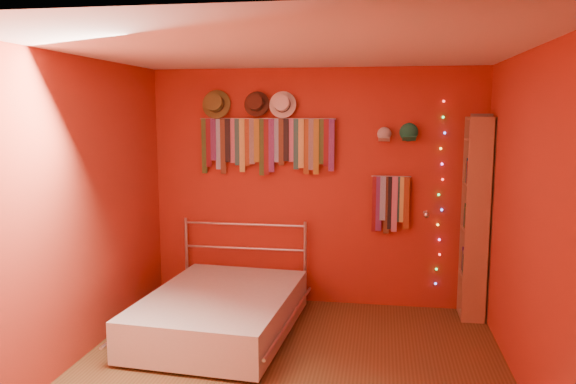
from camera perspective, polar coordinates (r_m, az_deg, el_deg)
The scene contains 16 objects.
ground at distance 4.64m, azimuth -0.09°, elevation -18.02°, with size 3.50×3.50×0.00m, color brown.
back_wall at distance 5.95m, azimuth 2.72°, elevation 0.44°, with size 3.50×0.02×2.50m, color maroon.
right_wall at distance 4.31m, azimuth 23.51°, elevation -3.18°, with size 0.02×3.50×2.50m, color maroon.
left_wall at distance 4.85m, azimuth -20.96°, elevation -1.86°, with size 0.02×3.50×2.50m, color maroon.
ceiling at distance 4.19m, azimuth -0.10°, elevation 14.36°, with size 3.50×3.50×0.02m, color white.
tie_rack at distance 5.92m, azimuth -2.21°, elevation 5.04°, with size 1.45×0.03×0.60m.
small_tie_rack at distance 5.86m, azimuth 10.34°, elevation -0.98°, with size 0.40×0.03×0.60m.
fedora_olive at distance 6.02m, azimuth -7.40°, elevation 8.91°, with size 0.31×0.17×0.30m.
fedora_brown at distance 5.91m, azimuth -3.26°, elevation 9.00°, with size 0.27×0.15×0.26m.
fedora_white at distance 5.85m, azimuth -0.60°, elevation 8.95°, with size 0.28×0.15×0.28m.
cap_white at distance 5.81m, azimuth 9.75°, elevation 5.81°, with size 0.16×0.20×0.16m.
cap_green at distance 5.81m, azimuth 12.17°, elevation 5.94°, with size 0.18×0.23×0.18m.
fairy_lights at distance 5.91m, azimuth 15.23°, elevation -0.26°, with size 0.06×0.02×1.90m.
reading_lamp at distance 5.75m, azimuth 13.87°, elevation -2.22°, with size 0.06×0.27×0.08m.
bookshelf at distance 5.81m, azimuth 18.90°, elevation -2.50°, with size 0.25×0.34×2.00m.
bed at distance 5.35m, azimuth -6.86°, elevation -11.98°, with size 1.47×1.90×0.90m.
Camera 1 is at (0.70, -4.11, 2.05)m, focal length 35.00 mm.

